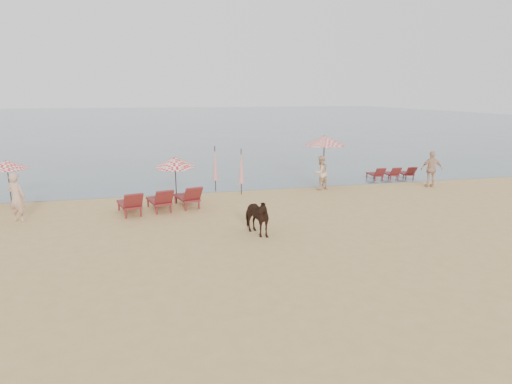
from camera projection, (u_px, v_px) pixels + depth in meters
ground at (296, 266)px, 12.53m from camera, size 120.00×120.00×0.00m
sea at (172, 118)px, 88.35m from camera, size 160.00×140.00×0.06m
lounger_cluster_left at (160, 200)px, 18.24m from camera, size 3.64×2.68×0.72m
lounger_cluster_right at (392, 173)px, 25.00m from camera, size 2.57×1.60×0.55m
umbrella_open_left_a at (7, 165)px, 18.88m from camera, size 1.82×1.82×2.07m
umbrella_open_left_b at (175, 162)px, 19.18m from camera, size 1.75×1.79×2.24m
umbrella_open_right at (324, 140)px, 22.81m from camera, size 2.26×2.26×2.76m
umbrella_closed_left at (215, 163)px, 21.82m from camera, size 0.29×0.29×2.35m
umbrella_closed_right at (241, 167)px, 21.10m from camera, size 0.28×0.28×2.29m
cow at (255, 216)px, 15.15m from camera, size 1.26×1.77×1.37m
beachgoer_left at (17, 197)px, 16.68m from camera, size 0.84×0.73×1.95m
beachgoer_right_a at (321, 173)px, 22.29m from camera, size 1.06×0.95×1.79m
beachgoer_right_b at (431, 169)px, 22.94m from camera, size 1.22×0.74×1.94m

